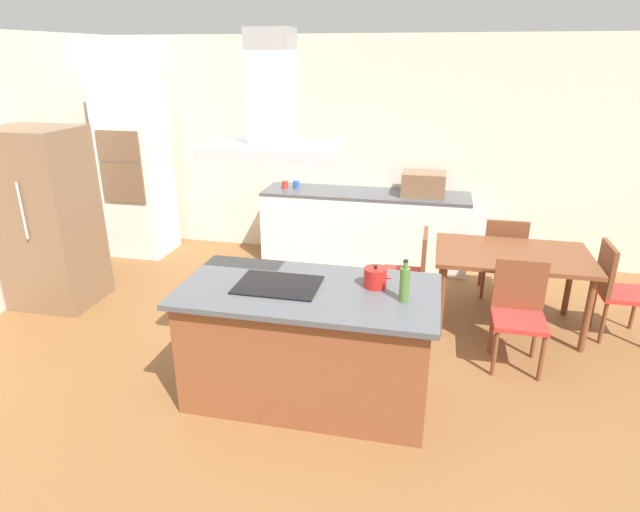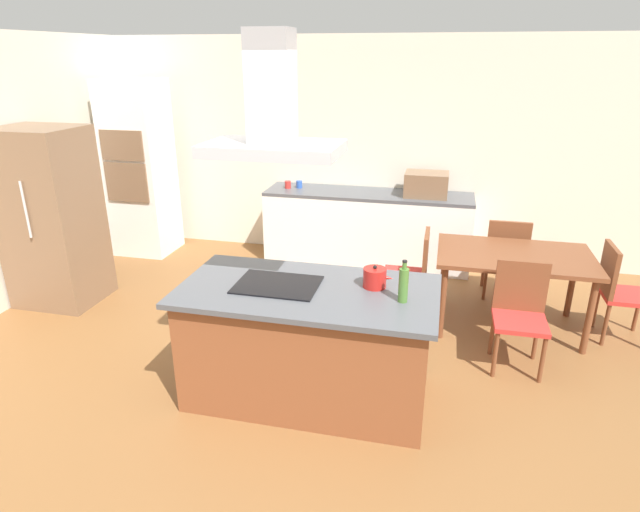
% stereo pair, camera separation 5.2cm
% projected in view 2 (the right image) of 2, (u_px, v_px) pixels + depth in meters
% --- Properties ---
extents(ground, '(16.00, 16.00, 0.00)m').
position_uv_depth(ground, '(345.00, 309.00, 5.49)').
color(ground, brown).
extents(wall_back, '(7.20, 0.10, 2.70)m').
position_uv_depth(wall_back, '(373.00, 150.00, 6.60)').
color(wall_back, beige).
rests_on(wall_back, ground).
extents(kitchen_island, '(1.87, 0.97, 0.90)m').
position_uv_depth(kitchen_island, '(308.00, 343.00, 3.97)').
color(kitchen_island, brown).
rests_on(kitchen_island, ground).
extents(cooktop, '(0.60, 0.44, 0.01)m').
position_uv_depth(cooktop, '(277.00, 285.00, 3.85)').
color(cooktop, black).
rests_on(cooktop, kitchen_island).
extents(tea_kettle, '(0.22, 0.17, 0.17)m').
position_uv_depth(tea_kettle, '(375.00, 278.00, 3.81)').
color(tea_kettle, '#B21E19').
rests_on(tea_kettle, kitchen_island).
extents(olive_oil_bottle, '(0.07, 0.07, 0.30)m').
position_uv_depth(olive_oil_bottle, '(403.00, 284.00, 3.56)').
color(olive_oil_bottle, '#47722D').
rests_on(olive_oil_bottle, kitchen_island).
extents(back_counter, '(2.51, 0.62, 0.90)m').
position_uv_depth(back_counter, '(367.00, 228.00, 6.58)').
color(back_counter, white).
rests_on(back_counter, ground).
extents(countertop_microwave, '(0.50, 0.38, 0.28)m').
position_uv_depth(countertop_microwave, '(426.00, 184.00, 6.22)').
color(countertop_microwave, brown).
rests_on(countertop_microwave, back_counter).
extents(coffee_mug_red, '(0.08, 0.08, 0.09)m').
position_uv_depth(coffee_mug_red, '(288.00, 185.00, 6.62)').
color(coffee_mug_red, red).
rests_on(coffee_mug_red, back_counter).
extents(coffee_mug_blue, '(0.08, 0.08, 0.09)m').
position_uv_depth(coffee_mug_blue, '(299.00, 184.00, 6.64)').
color(coffee_mug_blue, '#2D56B2').
rests_on(coffee_mug_blue, back_counter).
extents(wall_oven_stack, '(0.70, 0.66, 2.20)m').
position_uv_depth(wall_oven_stack, '(140.00, 169.00, 6.76)').
color(wall_oven_stack, white).
rests_on(wall_oven_stack, ground).
extents(refrigerator, '(0.80, 0.73, 1.82)m').
position_uv_depth(refrigerator, '(52.00, 218.00, 5.41)').
color(refrigerator, brown).
rests_on(refrigerator, ground).
extents(dining_table, '(1.40, 0.90, 0.75)m').
position_uv_depth(dining_table, '(514.00, 262.00, 4.92)').
color(dining_table, brown).
rests_on(dining_table, ground).
extents(chair_facing_back_wall, '(0.42, 0.42, 0.89)m').
position_uv_depth(chair_facing_back_wall, '(506.00, 253.00, 5.58)').
color(chair_facing_back_wall, red).
rests_on(chair_facing_back_wall, ground).
extents(chair_facing_island, '(0.42, 0.42, 0.89)m').
position_uv_depth(chair_facing_island, '(520.00, 309.00, 4.37)').
color(chair_facing_island, red).
rests_on(chair_facing_island, ground).
extents(chair_at_left_end, '(0.42, 0.42, 0.89)m').
position_uv_depth(chair_at_left_end, '(414.00, 269.00, 5.17)').
color(chair_at_left_end, red).
rests_on(chair_at_left_end, ground).
extents(chair_at_right_end, '(0.42, 0.42, 0.89)m').
position_uv_depth(chair_at_right_end, '(618.00, 287.00, 4.78)').
color(chair_at_right_end, red).
rests_on(chair_at_right_end, ground).
extents(range_hood, '(0.90, 0.55, 0.78)m').
position_uv_depth(range_hood, '(272.00, 116.00, 3.43)').
color(range_hood, '#ADADB2').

